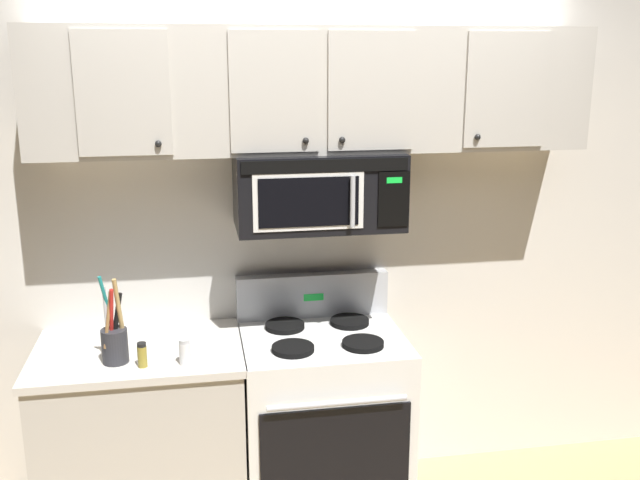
{
  "coord_description": "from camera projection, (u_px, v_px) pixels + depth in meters",
  "views": [
    {
      "loc": [
        -0.57,
        -2.66,
        2.18
      ],
      "look_at": [
        0.0,
        0.49,
        1.35
      ],
      "focal_mm": 40.35,
      "sensor_mm": 36.0,
      "label": 1
    }
  ],
  "objects": [
    {
      "name": "spice_jar",
      "position": [
        142.0,
        355.0,
        3.02
      ],
      "size": [
        0.04,
        0.04,
        0.11
      ],
      "color": "olive",
      "rests_on": "counter_segment"
    },
    {
      "name": "back_wall",
      "position": [
        309.0,
        225.0,
        3.6
      ],
      "size": [
        5.2,
        0.1,
        2.7
      ],
      "primitive_type": "cube",
      "color": "silver",
      "rests_on": "ground_plane"
    },
    {
      "name": "salt_shaker",
      "position": [
        185.0,
        352.0,
        3.05
      ],
      "size": [
        0.05,
        0.05,
        0.11
      ],
      "color": "white",
      "rests_on": "counter_segment"
    },
    {
      "name": "stove_range",
      "position": [
        322.0,
        420.0,
        3.47
      ],
      "size": [
        0.76,
        0.69,
        1.12
      ],
      "color": "white",
      "rests_on": "ground_plane"
    },
    {
      "name": "utensil_crock_charcoal",
      "position": [
        114.0,
        340.0,
        3.06
      ],
      "size": [
        0.11,
        0.11,
        0.39
      ],
      "color": "#2D2D33",
      "rests_on": "counter_segment"
    },
    {
      "name": "upper_cabinets",
      "position": [
        317.0,
        90.0,
        3.22
      ],
      "size": [
        2.5,
        0.36,
        0.55
      ],
      "color": "#BCB7AD"
    },
    {
      "name": "over_range_microwave",
      "position": [
        318.0,
        190.0,
        3.3
      ],
      "size": [
        0.76,
        0.43,
        0.35
      ],
      "color": "black"
    },
    {
      "name": "counter_segment",
      "position": [
        144.0,
        438.0,
        3.34
      ],
      "size": [
        0.93,
        0.65,
        0.9
      ],
      "color": "#BCB7AD",
      "rests_on": "ground_plane"
    }
  ]
}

